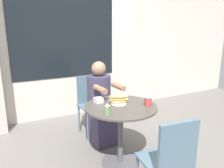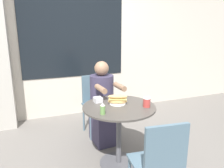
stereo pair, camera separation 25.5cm
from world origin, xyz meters
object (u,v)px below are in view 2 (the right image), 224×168
object	(u,v)px
sandwich_on_plate	(118,100)
drink_cup	(147,102)
empty_chair_across	(160,161)
diner_chair	(95,99)
condiment_bottle	(103,109)
seated_diner	(103,108)
cafe_table	(119,121)

from	to	relation	value
sandwich_on_plate	drink_cup	bearing A→B (deg)	-38.10
empty_chair_across	sandwich_on_plate	size ratio (longest dim) A/B	3.81
diner_chair	sandwich_on_plate	bearing A→B (deg)	87.37
sandwich_on_plate	empty_chair_across	bearing A→B (deg)	-89.71
sandwich_on_plate	condiment_bottle	bearing A→B (deg)	-138.22
seated_diner	empty_chair_across	distance (m)	1.38
sandwich_on_plate	condiment_bottle	world-z (taller)	condiment_bottle
sandwich_on_plate	drink_cup	xyz separation A→B (m)	(0.26, -0.20, 0.00)
cafe_table	sandwich_on_plate	bearing A→B (deg)	81.28
cafe_table	sandwich_on_plate	xyz separation A→B (m)	(0.01, 0.07, 0.24)
cafe_table	drink_cup	bearing A→B (deg)	-26.67
diner_chair	sandwich_on_plate	xyz separation A→B (m)	(0.01, -0.86, 0.25)
sandwich_on_plate	condiment_bottle	size ratio (longest dim) A/B	1.96
diner_chair	seated_diner	distance (m)	0.35
diner_chair	condiment_bottle	distance (m)	1.14
empty_chair_across	drink_cup	xyz separation A→B (m)	(0.25, 0.67, 0.25)
diner_chair	empty_chair_across	size ratio (longest dim) A/B	1.00
cafe_table	sandwich_on_plate	world-z (taller)	sandwich_on_plate
empty_chair_across	drink_cup	world-z (taller)	empty_chair_across
diner_chair	drink_cup	xyz separation A→B (m)	(0.27, -1.06, 0.25)
empty_chair_across	cafe_table	bearing A→B (deg)	97.56
seated_diner	sandwich_on_plate	world-z (taller)	seated_diner
cafe_table	seated_diner	bearing A→B (deg)	89.14
seated_diner	empty_chair_across	world-z (taller)	seated_diner
seated_diner	empty_chair_across	size ratio (longest dim) A/B	1.30
diner_chair	seated_diner	bearing A→B (deg)	87.96
cafe_table	drink_cup	xyz separation A→B (m)	(0.27, -0.14, 0.24)
cafe_table	empty_chair_across	xyz separation A→B (m)	(0.01, -0.80, -0.01)
seated_diner	sandwich_on_plate	distance (m)	0.58
cafe_table	seated_diner	distance (m)	0.58
cafe_table	empty_chair_across	bearing A→B (deg)	-88.94
cafe_table	diner_chair	xyz separation A→B (m)	(0.00, 0.93, -0.01)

